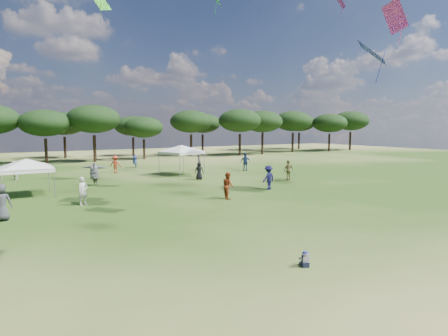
{
  "coord_description": "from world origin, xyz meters",
  "views": [
    {
      "loc": [
        -8.06,
        -7.19,
        4.67
      ],
      "look_at": [
        0.03,
        6.0,
        2.96
      ],
      "focal_mm": 30.0,
      "sensor_mm": 36.0,
      "label": 1
    }
  ],
  "objects": [
    {
      "name": "ground",
      "position": [
        0.0,
        0.0,
        0.0
      ],
      "size": [
        140.0,
        140.0,
        0.0
      ],
      "primitive_type": "plane",
      "color": "#304F17",
      "rests_on": "ground"
    },
    {
      "name": "tent_right",
      "position": [
        7.31,
        25.74,
        2.78
      ],
      "size": [
        6.39,
        6.39,
        3.2
      ],
      "rotation": [
        0.0,
        0.0,
        0.27
      ],
      "color": "gray",
      "rests_on": "ground"
    },
    {
      "name": "toddler",
      "position": [
        0.59,
        1.71,
        0.24
      ],
      "size": [
        0.41,
        0.44,
        0.54
      ],
      "rotation": [
        0.0,
        0.0,
        -0.4
      ],
      "color": "black",
      "rests_on": "ground"
    },
    {
      "name": "tree_line",
      "position": [
        2.39,
        47.41,
        5.42
      ],
      "size": [
        108.78,
        17.63,
        7.77
      ],
      "color": "black",
      "rests_on": "ground"
    },
    {
      "name": "festival_crowd",
      "position": [
        0.73,
        23.02,
        0.88
      ],
      "size": [
        28.86,
        22.55,
        1.88
      ],
      "color": "black",
      "rests_on": "ground"
    },
    {
      "name": "tent_left",
      "position": [
        -6.32,
        20.92,
        2.43
      ],
      "size": [
        6.37,
        6.37,
        2.85
      ],
      "rotation": [
        0.0,
        0.0,
        -0.01
      ],
      "color": "gray",
      "rests_on": "ground"
    }
  ]
}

